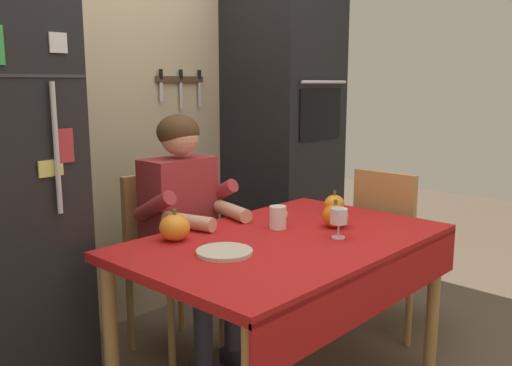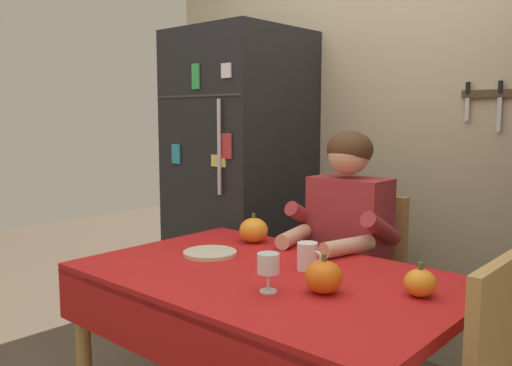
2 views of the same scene
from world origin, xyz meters
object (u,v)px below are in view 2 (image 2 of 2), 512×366
at_px(dining_table, 265,296).
at_px(chair_behind_person, 361,281).
at_px(wine_glass, 268,265).
at_px(serving_tray, 210,253).
at_px(refrigerator, 240,185).
at_px(pumpkin_small, 324,277).
at_px(seated_person, 341,243).
at_px(pumpkin_large, 420,283).
at_px(coffee_mug, 308,256).
at_px(pumpkin_medium, 254,230).

relative_size(dining_table, chair_behind_person, 1.51).
relative_size(wine_glass, serving_tray, 0.59).
height_order(dining_table, chair_behind_person, chair_behind_person).
height_order(chair_behind_person, serving_tray, chair_behind_person).
distance_m(refrigerator, pumpkin_small, 1.54).
height_order(refrigerator, dining_table, refrigerator).
bearing_deg(wine_glass, dining_table, 133.60).
xyz_separation_m(seated_person, pumpkin_large, (0.59, -0.46, 0.05)).
bearing_deg(seated_person, refrigerator, 162.57).
bearing_deg(pumpkin_large, serving_tray, -174.17).
bearing_deg(pumpkin_small, chair_behind_person, 112.35).
xyz_separation_m(dining_table, serving_tray, (-0.34, 0.05, 0.09)).
relative_size(chair_behind_person, serving_tray, 4.21).
bearing_deg(coffee_mug, chair_behind_person, 102.73).
bearing_deg(dining_table, pumpkin_large, 14.95).
bearing_deg(pumpkin_medium, seated_person, 41.91).
bearing_deg(coffee_mug, refrigerator, 144.52).
distance_m(refrigerator, wine_glass, 1.50).
distance_m(chair_behind_person, pumpkin_large, 0.92).
distance_m(dining_table, pumpkin_large, 0.56).
relative_size(seated_person, coffee_mug, 11.92).
bearing_deg(refrigerator, seated_person, -17.43).
relative_size(chair_behind_person, coffee_mug, 8.90).
bearing_deg(chair_behind_person, pumpkin_medium, -123.07).
distance_m(chair_behind_person, seated_person, 0.29).
bearing_deg(wine_glass, seated_person, 104.97).
bearing_deg(wine_glass, pumpkin_large, 36.67).
distance_m(chair_behind_person, pumpkin_small, 0.94).
bearing_deg(pumpkin_medium, dining_table, -43.49).
bearing_deg(refrigerator, pumpkin_small, -36.74).
xyz_separation_m(pumpkin_large, serving_tray, (-0.87, -0.09, -0.04)).
relative_size(seated_person, pumpkin_small, 9.62).
bearing_deg(pumpkin_medium, pumpkin_small, -30.38).
bearing_deg(refrigerator, pumpkin_large, -26.65).
xyz_separation_m(refrigerator, seated_person, (0.89, -0.28, -0.16)).
distance_m(wine_glass, pumpkin_small, 0.18).
xyz_separation_m(chair_behind_person, pumpkin_small, (0.34, -0.83, 0.28)).
bearing_deg(pumpkin_small, coffee_mug, 137.19).
xyz_separation_m(chair_behind_person, wine_glass, (0.20, -0.94, 0.32)).
relative_size(pumpkin_medium, serving_tray, 0.61).
height_order(chair_behind_person, pumpkin_small, chair_behind_person).
height_order(dining_table, wine_glass, wine_glass).
bearing_deg(dining_table, chair_behind_person, 94.35).
distance_m(pumpkin_large, pumpkin_medium, 0.91).
relative_size(coffee_mug, pumpkin_large, 0.94).
relative_size(seated_person, wine_glass, 9.61).
relative_size(pumpkin_large, serving_tray, 0.50).
xyz_separation_m(wine_glass, serving_tray, (-0.48, 0.20, -0.08)).
relative_size(refrigerator, seated_person, 1.45).
bearing_deg(dining_table, wine_glass, -46.40).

